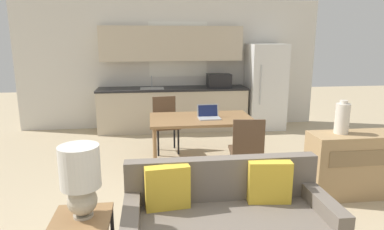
# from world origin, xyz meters

# --- Properties ---
(wall_back) EXTENTS (6.40, 0.07, 2.70)m
(wall_back) POSITION_xyz_m (0.00, 4.63, 1.36)
(wall_back) COLOR silver
(wall_back) RESTS_ON ground_plane
(kitchen_counter) EXTENTS (3.10, 0.65, 2.15)m
(kitchen_counter) POSITION_xyz_m (0.02, 4.33, 0.84)
(kitchen_counter) COLOR beige
(kitchen_counter) RESTS_ON ground_plane
(refrigerator) EXTENTS (0.76, 0.72, 1.79)m
(refrigerator) POSITION_xyz_m (1.97, 4.23, 0.90)
(refrigerator) COLOR white
(refrigerator) RESTS_ON ground_plane
(dining_table) EXTENTS (1.52, 0.90, 0.75)m
(dining_table) POSITION_xyz_m (0.27, 2.16, 0.69)
(dining_table) COLOR olive
(dining_table) RESTS_ON ground_plane
(couch) EXTENTS (1.83, 0.80, 0.82)m
(couch) POSITION_xyz_m (0.18, -0.02, 0.33)
(couch) COLOR #3D2D1E
(couch) RESTS_ON ground_plane
(table_lamp) EXTENTS (0.32, 0.32, 0.60)m
(table_lamp) POSITION_xyz_m (-1.04, -0.14, 0.85)
(table_lamp) COLOR #B2A893
(table_lamp) RESTS_ON side_table
(credenza) EXTENTS (1.08, 0.43, 0.80)m
(credenza) POSITION_xyz_m (1.97, 0.93, 0.40)
(credenza) COLOR tan
(credenza) RESTS_ON ground_plane
(vase) EXTENTS (0.17, 0.17, 0.40)m
(vase) POSITION_xyz_m (1.80, 0.96, 0.98)
(vase) COLOR beige
(vase) RESTS_ON credenza
(dining_chair_far_left) EXTENTS (0.47, 0.47, 0.93)m
(dining_chair_far_left) POSITION_xyz_m (-0.22, 2.93, 0.52)
(dining_chair_far_left) COLOR brown
(dining_chair_far_left) RESTS_ON ground_plane
(dining_chair_near_right) EXTENTS (0.47, 0.47, 0.93)m
(dining_chair_near_right) POSITION_xyz_m (0.75, 1.35, 0.52)
(dining_chair_near_right) COLOR brown
(dining_chair_near_right) RESTS_ON ground_plane
(laptop) EXTENTS (0.33, 0.26, 0.20)m
(laptop) POSITION_xyz_m (0.38, 2.12, 0.80)
(laptop) COLOR #B7BABC
(laptop) RESTS_ON dining_table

